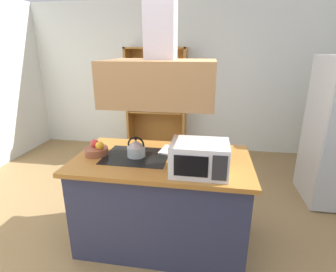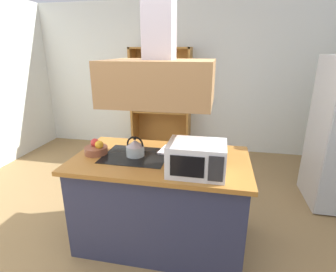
{
  "view_description": "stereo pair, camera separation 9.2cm",
  "coord_description": "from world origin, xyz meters",
  "px_view_note": "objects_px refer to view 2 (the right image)",
  "views": [
    {
      "loc": [
        0.47,
        -1.93,
        1.86
      ],
      "look_at": [
        0.05,
        0.61,
        1.0
      ],
      "focal_mm": 27.75,
      "sensor_mm": 36.0,
      "label": 1
    },
    {
      "loc": [
        0.56,
        -1.91,
        1.86
      ],
      "look_at": [
        0.05,
        0.61,
        1.0
      ],
      "focal_mm": 27.75,
      "sensor_mm": 36.0,
      "label": 2
    }
  ],
  "objects_px": {
    "microwave": "(197,158)",
    "dish_cabinet": "(161,106)",
    "kettle": "(135,148)",
    "fruit_bowl": "(96,149)",
    "cutting_board": "(177,151)"
  },
  "relations": [
    {
      "from": "dish_cabinet",
      "to": "fruit_bowl",
      "type": "xyz_separation_m",
      "value": [
        -0.06,
        -2.55,
        0.11
      ]
    },
    {
      "from": "kettle",
      "to": "fruit_bowl",
      "type": "bearing_deg",
      "value": -176.78
    },
    {
      "from": "fruit_bowl",
      "to": "cutting_board",
      "type": "bearing_deg",
      "value": 14.18
    },
    {
      "from": "kettle",
      "to": "microwave",
      "type": "relative_size",
      "value": 0.42
    },
    {
      "from": "cutting_board",
      "to": "fruit_bowl",
      "type": "bearing_deg",
      "value": -165.82
    },
    {
      "from": "microwave",
      "to": "dish_cabinet",
      "type": "bearing_deg",
      "value": 108.37
    },
    {
      "from": "dish_cabinet",
      "to": "fruit_bowl",
      "type": "distance_m",
      "value": 2.55
    },
    {
      "from": "cutting_board",
      "to": "microwave",
      "type": "bearing_deg",
      "value": -61.79
    },
    {
      "from": "cutting_board",
      "to": "fruit_bowl",
      "type": "relative_size",
      "value": 1.55
    },
    {
      "from": "dish_cabinet",
      "to": "fruit_bowl",
      "type": "bearing_deg",
      "value": -91.45
    },
    {
      "from": "cutting_board",
      "to": "microwave",
      "type": "height_order",
      "value": "microwave"
    },
    {
      "from": "kettle",
      "to": "cutting_board",
      "type": "bearing_deg",
      "value": 24.44
    },
    {
      "from": "dish_cabinet",
      "to": "kettle",
      "type": "relative_size",
      "value": 9.89
    },
    {
      "from": "cutting_board",
      "to": "fruit_bowl",
      "type": "height_order",
      "value": "fruit_bowl"
    },
    {
      "from": "kettle",
      "to": "fruit_bowl",
      "type": "relative_size",
      "value": 0.88
    }
  ]
}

